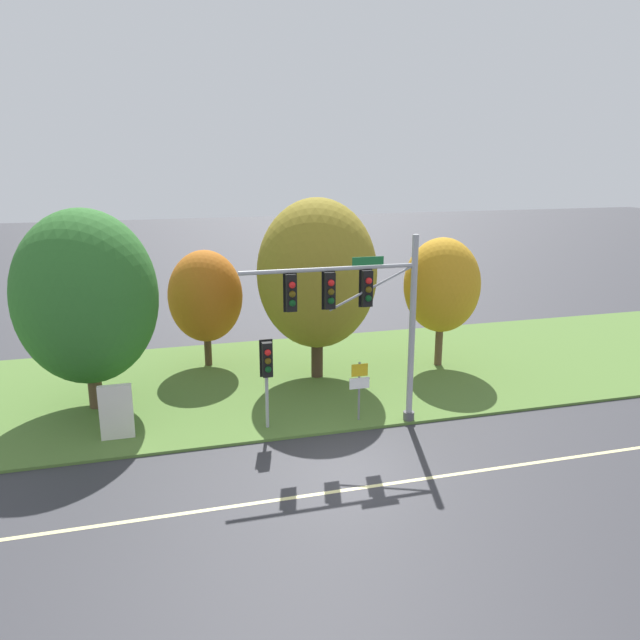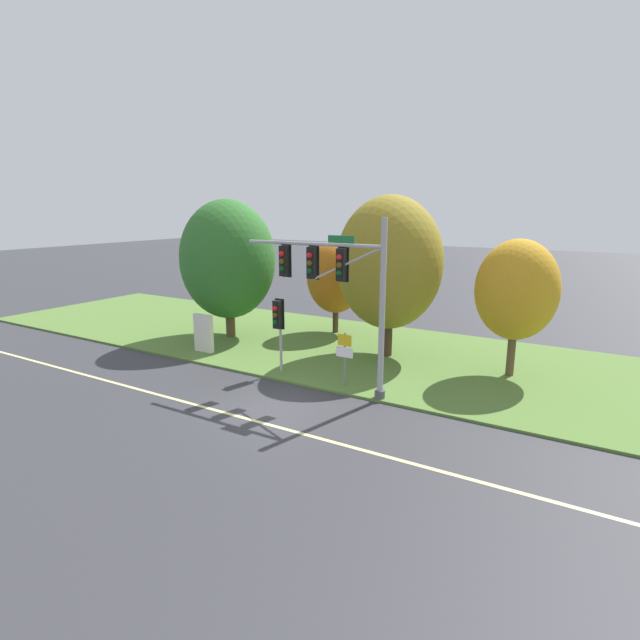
% 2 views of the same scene
% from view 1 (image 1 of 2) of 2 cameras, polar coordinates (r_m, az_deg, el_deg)
% --- Properties ---
extents(ground_plane, '(160.00, 160.00, 0.00)m').
position_cam_1_polar(ground_plane, '(19.92, 2.39, -13.45)').
color(ground_plane, '#333338').
extents(lane_stripe, '(36.00, 0.16, 0.01)m').
position_cam_1_polar(lane_stripe, '(18.93, 3.53, -15.10)').
color(lane_stripe, beige).
rests_on(lane_stripe, ground).
extents(grass_verge, '(48.00, 11.50, 0.10)m').
position_cam_1_polar(grass_verge, '(27.19, -2.90, -5.34)').
color(grass_verge, '#517533').
rests_on(grass_verge, ground).
extents(traffic_signal_mast, '(6.24, 0.49, 6.75)m').
position_cam_1_polar(traffic_signal_mast, '(21.17, 3.82, 1.19)').
color(traffic_signal_mast, '#9EA0A5').
rests_on(traffic_signal_mast, grass_verge).
extents(pedestrian_signal_near_kerb, '(0.46, 0.55, 3.26)m').
position_cam_1_polar(pedestrian_signal_near_kerb, '(21.47, -4.87, -4.12)').
color(pedestrian_signal_near_kerb, '#9EA0A5').
rests_on(pedestrian_signal_near_kerb, grass_verge).
extents(route_sign_post, '(0.75, 0.08, 2.20)m').
position_cam_1_polar(route_sign_post, '(22.49, 3.62, -5.81)').
color(route_sign_post, slate).
rests_on(route_sign_post, grass_verge).
extents(tree_nearest_road, '(5.17, 5.17, 7.54)m').
position_cam_1_polar(tree_nearest_road, '(24.34, -20.60, 1.96)').
color(tree_nearest_road, brown).
rests_on(tree_nearest_road, grass_verge).
extents(tree_left_of_mast, '(3.30, 3.30, 5.30)m').
position_cam_1_polar(tree_left_of_mast, '(28.28, -10.43, 2.15)').
color(tree_left_of_mast, '#4C3823').
rests_on(tree_left_of_mast, grass_verge).
extents(tree_behind_signpost, '(5.03, 5.03, 7.68)m').
position_cam_1_polar(tree_behind_signpost, '(26.08, -0.28, 4.24)').
color(tree_behind_signpost, '#423021').
rests_on(tree_behind_signpost, grass_verge).
extents(tree_mid_verge, '(3.39, 3.39, 5.85)m').
position_cam_1_polar(tree_mid_verge, '(28.25, 11.08, 3.13)').
color(tree_mid_verge, brown).
rests_on(tree_mid_verge, grass_verge).
extents(info_kiosk, '(1.10, 0.24, 1.90)m').
position_cam_1_polar(info_kiosk, '(22.34, -18.12, -8.01)').
color(info_kiosk, silver).
rests_on(info_kiosk, grass_verge).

